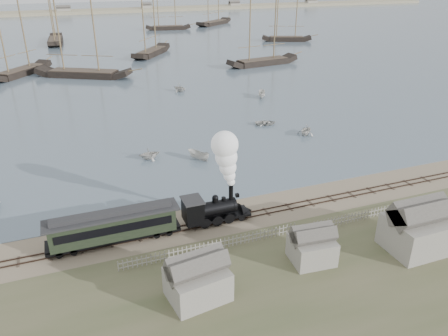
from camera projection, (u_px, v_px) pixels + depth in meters
name	position (u px, v px, depth m)	size (l,w,h in m)	color
ground	(244.00, 207.00, 52.59)	(600.00, 600.00, 0.00)	gray
harbor_water	(95.00, 30.00, 196.58)	(600.00, 336.00, 0.06)	#4B5A6B
rail_track	(251.00, 215.00, 50.88)	(120.00, 1.80, 0.16)	#33241C
picket_fence_west	(213.00, 250.00, 44.56)	(19.00, 0.10, 1.20)	gray
picket_fence_east	(369.00, 218.00, 50.26)	(15.00, 0.10, 1.20)	gray
shed_left	(198.00, 297.00, 38.35)	(5.00, 4.00, 4.10)	gray
shed_mid	(311.00, 260.00, 43.07)	(4.00, 3.50, 3.60)	gray
shed_right	(414.00, 248.00, 44.92)	(6.00, 5.00, 5.10)	gray
far_spit	(81.00, 13.00, 264.37)	(500.00, 20.00, 1.80)	tan
locomotive	(224.00, 184.00, 47.82)	(8.23, 3.07, 10.25)	black
passenger_coach	(113.00, 225.00, 44.98)	(13.68, 2.64, 3.32)	black
beached_dinghy	(108.00, 231.00, 47.01)	(3.94, 2.82, 0.82)	beige
rowboat_1	(149.00, 154.00, 65.16)	(3.20, 2.76, 1.69)	beige
rowboat_2	(198.00, 155.00, 64.87)	(3.68, 1.38, 1.42)	beige
rowboat_3	(266.00, 123.00, 79.32)	(3.85, 2.75, 0.80)	beige
rowboat_4	(306.00, 130.00, 74.38)	(3.40, 2.93, 1.79)	beige
rowboat_5	(262.00, 94.00, 95.42)	(3.81, 1.43, 1.47)	beige
rowboat_7	(180.00, 88.00, 100.00)	(3.45, 2.97, 1.82)	beige
schooner_1	(14.00, 36.00, 111.13)	(20.59, 4.75, 20.00)	black
schooner_2	(79.00, 37.00, 109.32)	(24.95, 5.76, 20.00)	black
schooner_3	(150.00, 23.00, 136.88)	(21.58, 4.98, 20.00)	black
schooner_4	(264.00, 29.00, 122.96)	(22.09, 5.10, 20.00)	black
schooner_5	(288.00, 14.00, 162.53)	(18.44, 4.26, 20.00)	black
schooner_7	(51.00, 15.00, 158.07)	(23.47, 5.42, 20.00)	black
schooner_8	(167.00, 6.00, 191.94)	(19.74, 4.55, 20.00)	black
schooner_9	(214.00, 3.00, 208.64)	(24.81, 5.72, 20.00)	black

